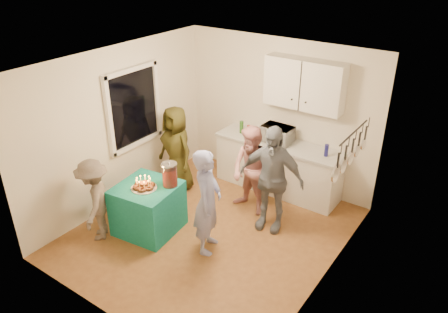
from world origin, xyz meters
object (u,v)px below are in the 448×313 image
Objects in this scene: counter at (278,167)px; man_birthday at (208,202)px; microwave at (277,134)px; woman_back_right at (271,179)px; punch_jar at (170,175)px; child_near_left at (95,200)px; woman_back_center at (252,171)px; woman_back_left at (176,149)px; party_table at (148,208)px.

man_birthday is (-0.01, -2.01, 0.35)m from counter.
microwave is 1.17m from woman_back_right.
man_birthday reaches higher than punch_jar.
man_birthday is (0.74, -0.07, -0.15)m from punch_jar.
punch_jar is at bearing -152.55° from woman_back_right.
microwave is 0.40× the size of child_near_left.
man_birthday reaches higher than woman_back_center.
punch_jar is 1.23m from woman_back_left.
woman_back_center is at bearing 52.74° from party_table.
woman_back_center is (1.46, 0.11, -0.03)m from woman_back_left.
child_near_left is at bearing -148.61° from woman_back_right.
man_birthday is 1.17m from woman_back_center.
counter is at bearing 43.72° from woman_back_left.
party_table is at bearing 100.41° from child_near_left.
counter is 1.50× the size of woman_back_center.
microwave reaches higher than punch_jar.
man_birthday is at bearing 77.11° from child_near_left.
woman_back_right reaches higher than man_birthday.
woman_back_left is at bearing -166.18° from woman_back_center.
woman_back_left is at bearing 167.85° from woman_back_right.
woman_back_center reaches higher than child_near_left.
party_table is 0.50× the size of woman_back_right.
man_birthday reaches higher than party_table.
woman_back_center is at bearing -22.00° from man_birthday.
woman_back_left is at bearing -144.63° from microwave.
punch_jar is 1.14m from child_near_left.
microwave is 1.52× the size of punch_jar.
woman_back_left is (-1.46, 1.06, -0.02)m from man_birthday.
counter reaches higher than party_table.
woman_back_center reaches higher than counter.
woman_back_right is (0.46, -0.20, 0.11)m from woman_back_center.
punch_jar is at bearing -42.80° from woman_back_left.
microwave is 0.34× the size of woman_back_left.
microwave is at bearing 70.00° from punch_jar.
counter is at bearing 103.37° from woman_back_right.
man_birthday is at bearing -80.28° from woman_back_center.
counter is 2.14m from punch_jar.
punch_jar is 0.76m from man_birthday.
microwave is 2.47m from party_table.
child_near_left is (-0.04, -1.78, -0.13)m from woman_back_left.
counter is 0.90m from woman_back_center.
child_near_left reaches higher than party_table.
microwave is 2.03m from man_birthday.
woman_back_right reaches higher than woman_back_left.
woman_back_left is (-0.72, 0.99, -0.17)m from punch_jar.
woman_back_center is at bearing 146.66° from woman_back_right.
party_table is at bearing -139.67° from punch_jar.
punch_jar is 0.22× the size of woman_back_left.
man_birthday reaches higher than counter.
punch_jar is 0.20× the size of woman_back_right.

